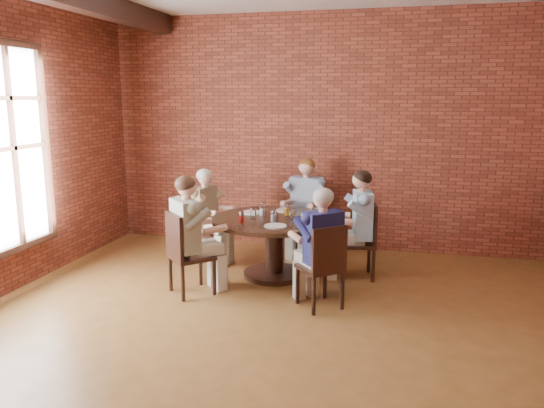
% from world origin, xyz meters
% --- Properties ---
extents(floor, '(7.00, 7.00, 0.00)m').
position_xyz_m(floor, '(0.00, 0.00, 0.00)').
color(floor, '#92592D').
rests_on(floor, ground).
extents(wall_back, '(7.00, 0.00, 7.00)m').
position_xyz_m(wall_back, '(0.00, 3.50, 1.70)').
color(wall_back, brown).
rests_on(wall_back, ground).
extents(dining_table, '(1.55, 1.55, 0.75)m').
position_xyz_m(dining_table, '(-0.41, 2.00, 0.53)').
color(dining_table, black).
rests_on(dining_table, floor).
extents(chair_a, '(0.51, 0.51, 0.94)m').
position_xyz_m(chair_a, '(0.67, 2.22, 0.51)').
color(chair_a, black).
rests_on(chair_a, floor).
extents(diner_a, '(0.75, 0.65, 1.34)m').
position_xyz_m(diner_a, '(0.58, 2.20, 0.67)').
color(diner_a, teal).
rests_on(diner_a, floor).
extents(chair_b, '(0.52, 0.52, 0.96)m').
position_xyz_m(chair_b, '(-0.20, 3.15, 0.52)').
color(chair_b, black).
rests_on(chair_b, floor).
extents(diner_b, '(0.66, 0.76, 1.37)m').
position_xyz_m(diner_b, '(-0.22, 3.06, 0.68)').
color(diner_b, gray).
rests_on(diner_b, floor).
extents(chair_c, '(0.51, 0.51, 0.90)m').
position_xyz_m(chair_c, '(-1.51, 2.40, 0.49)').
color(chair_c, black).
rests_on(chair_c, floor).
extents(diner_c, '(0.73, 0.67, 1.27)m').
position_xyz_m(diner_c, '(-1.43, 2.38, 0.63)').
color(diner_c, brown).
rests_on(diner_c, floor).
extents(chair_d, '(0.62, 0.62, 0.95)m').
position_xyz_m(chair_d, '(-1.26, 1.15, 0.51)').
color(chair_d, black).
rests_on(chair_d, floor).
extents(diner_d, '(0.86, 0.86, 1.36)m').
position_xyz_m(diner_d, '(-1.20, 1.21, 0.68)').
color(diner_d, '#B49B8E').
rests_on(diner_d, floor).
extents(chair_e, '(0.57, 0.57, 0.92)m').
position_xyz_m(chair_e, '(0.33, 1.09, 0.50)').
color(chair_e, black).
rests_on(chair_e, floor).
extents(diner_e, '(0.79, 0.80, 1.29)m').
position_xyz_m(diner_e, '(0.28, 1.16, 0.65)').
color(diner_e, '#181843').
rests_on(diner_e, floor).
extents(plate_a, '(0.26, 0.26, 0.01)m').
position_xyz_m(plate_a, '(-0.00, 2.27, 0.76)').
color(plate_a, white).
rests_on(plate_a, dining_table).
extents(plate_b, '(0.26, 0.26, 0.01)m').
position_xyz_m(plate_b, '(-0.36, 2.43, 0.76)').
color(plate_b, white).
rests_on(plate_b, dining_table).
extents(plate_c, '(0.26, 0.26, 0.01)m').
position_xyz_m(plate_c, '(-0.77, 2.21, 0.76)').
color(plate_c, white).
rests_on(plate_c, dining_table).
extents(plate_d, '(0.26, 0.26, 0.01)m').
position_xyz_m(plate_d, '(-0.30, 1.57, 0.76)').
color(plate_d, white).
rests_on(plate_d, dining_table).
extents(glass_a, '(0.07, 0.07, 0.14)m').
position_xyz_m(glass_a, '(-0.19, 1.97, 0.82)').
color(glass_a, white).
rests_on(glass_a, dining_table).
extents(glass_b, '(0.07, 0.07, 0.14)m').
position_xyz_m(glass_b, '(-0.30, 2.19, 0.82)').
color(glass_b, white).
rests_on(glass_b, dining_table).
extents(glass_c, '(0.07, 0.07, 0.14)m').
position_xyz_m(glass_c, '(-0.62, 2.25, 0.82)').
color(glass_c, white).
rests_on(glass_c, dining_table).
extents(glass_d, '(0.07, 0.07, 0.14)m').
position_xyz_m(glass_d, '(-0.59, 2.09, 0.82)').
color(glass_d, white).
rests_on(glass_d, dining_table).
extents(glass_e, '(0.07, 0.07, 0.14)m').
position_xyz_m(glass_e, '(-0.65, 1.87, 0.82)').
color(glass_e, white).
rests_on(glass_e, dining_table).
extents(glass_f, '(0.07, 0.07, 0.14)m').
position_xyz_m(glass_f, '(-0.74, 1.65, 0.82)').
color(glass_f, white).
rests_on(glass_f, dining_table).
extents(glass_g, '(0.07, 0.07, 0.14)m').
position_xyz_m(glass_g, '(-0.38, 1.80, 0.82)').
color(glass_g, white).
rests_on(glass_g, dining_table).
extents(smartphone, '(0.09, 0.15, 0.01)m').
position_xyz_m(smartphone, '(0.06, 1.80, 0.75)').
color(smartphone, black).
rests_on(smartphone, dining_table).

